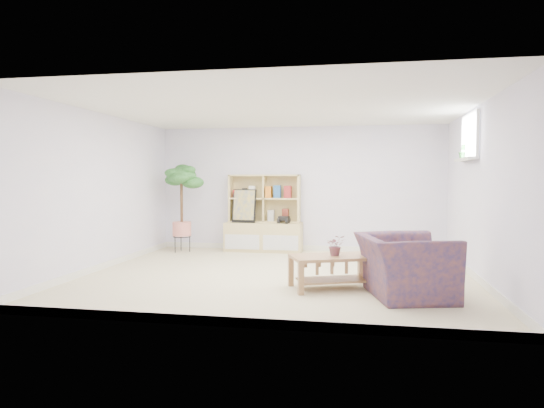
% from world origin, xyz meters
% --- Properties ---
extents(floor, '(5.50, 5.00, 0.01)m').
position_xyz_m(floor, '(0.00, 0.00, 0.00)').
color(floor, beige).
rests_on(floor, ground).
extents(ceiling, '(5.50, 5.00, 0.01)m').
position_xyz_m(ceiling, '(0.00, 0.00, 2.40)').
color(ceiling, white).
rests_on(ceiling, walls).
extents(walls, '(5.51, 5.01, 2.40)m').
position_xyz_m(walls, '(0.00, 0.00, 1.20)').
color(walls, white).
rests_on(walls, floor).
extents(baseboard, '(5.50, 5.00, 0.10)m').
position_xyz_m(baseboard, '(0.00, 0.00, 0.05)').
color(baseboard, white).
rests_on(baseboard, floor).
extents(window, '(0.10, 0.98, 0.68)m').
position_xyz_m(window, '(2.73, 0.60, 2.00)').
color(window, white).
rests_on(window, walls).
extents(window_sill, '(0.14, 1.00, 0.04)m').
position_xyz_m(window_sill, '(2.67, 0.60, 1.68)').
color(window_sill, white).
rests_on(window_sill, walls).
extents(storage_unit, '(1.48, 0.50, 1.48)m').
position_xyz_m(storage_unit, '(-0.66, 2.24, 0.74)').
color(storage_unit, '#D6C17D').
rests_on(storage_unit, floor).
extents(poster, '(0.47, 0.15, 0.64)m').
position_xyz_m(poster, '(-1.02, 2.18, 0.87)').
color(poster, yellow).
rests_on(poster, storage_unit).
extents(toy_truck, '(0.31, 0.24, 0.15)m').
position_xyz_m(toy_truck, '(-0.25, 2.16, 0.63)').
color(toy_truck, black).
rests_on(toy_truck, storage_unit).
extents(coffee_table, '(1.17, 0.91, 0.42)m').
position_xyz_m(coffee_table, '(0.83, -0.71, 0.21)').
color(coffee_table, '#946845').
rests_on(coffee_table, floor).
extents(table_plant, '(0.28, 0.26, 0.26)m').
position_xyz_m(table_plant, '(0.86, -0.70, 0.55)').
color(table_plant, '#17491A').
rests_on(table_plant, coffee_table).
extents(floor_tree, '(0.65, 0.65, 1.68)m').
position_xyz_m(floor_tree, '(-2.18, 1.89, 0.84)').
color(floor_tree, '#16511B').
rests_on(floor_tree, floor).
extents(armchair, '(1.22, 1.33, 0.83)m').
position_xyz_m(armchair, '(1.69, -0.99, 0.42)').
color(armchair, navy).
rests_on(armchair, floor).
extents(sill_plant, '(0.13, 0.11, 0.22)m').
position_xyz_m(sill_plant, '(2.67, 0.82, 1.81)').
color(sill_plant, '#16511B').
rests_on(sill_plant, window_sill).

